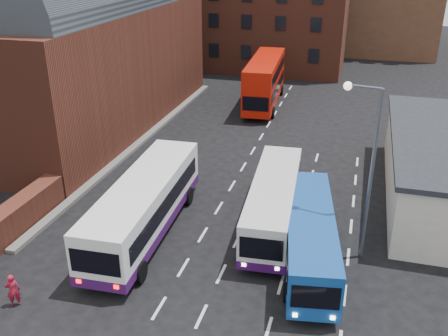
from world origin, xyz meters
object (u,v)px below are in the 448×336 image
(bus_blue, at_px, (310,234))
(pedestrian_red, at_px, (13,290))
(bus_white_inbound, at_px, (273,200))
(street_lamp, at_px, (367,159))
(bus_red_double, at_px, (265,81))
(bus_white_outbound, at_px, (144,203))

(bus_blue, bearing_deg, pedestrian_red, 20.18)
(bus_white_inbound, distance_m, street_lamp, 6.34)
(bus_blue, relative_size, bus_red_double, 0.87)
(bus_blue, xyz_separation_m, bus_red_double, (-7.57, 25.68, 0.86))
(bus_white_inbound, xyz_separation_m, bus_red_double, (-5.15, 22.66, 0.81))
(bus_white_inbound, height_order, street_lamp, street_lamp)
(pedestrian_red, bearing_deg, bus_red_double, -132.00)
(bus_white_outbound, xyz_separation_m, street_lamp, (11.43, 0.92, 3.60))
(bus_red_double, distance_m, pedestrian_red, 33.07)
(bus_white_outbound, bearing_deg, bus_blue, -4.82)
(bus_white_outbound, bearing_deg, pedestrian_red, -116.42)
(bus_white_inbound, xyz_separation_m, bus_blue, (2.42, -3.02, -0.06))
(bus_white_inbound, xyz_separation_m, street_lamp, (4.71, -1.78, 3.85))
(bus_white_outbound, bearing_deg, street_lamp, 1.81)
(bus_white_inbound, height_order, bus_red_double, bus_red_double)
(street_lamp, bearing_deg, bus_white_inbound, 159.32)
(bus_red_double, relative_size, street_lamp, 1.29)
(bus_white_outbound, distance_m, bus_blue, 9.15)
(bus_white_outbound, distance_m, bus_white_inbound, 7.24)
(bus_white_outbound, bearing_deg, bus_red_double, 83.69)
(pedestrian_red, bearing_deg, street_lamp, 175.69)
(bus_blue, distance_m, pedestrian_red, 14.21)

